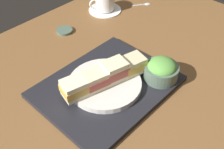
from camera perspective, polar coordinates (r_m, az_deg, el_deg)
The scene contains 11 objects.
ground_plane at distance 86.64cm, azimuth 0.54°, elevation -2.38°, with size 140.00×100.00×3.00cm, color brown.
serving_tray at distance 82.96cm, azimuth -0.85°, elevation -2.65°, with size 39.27×31.04×1.64cm, color black.
sandwich_plate at distance 81.52cm, azimuth -1.38°, elevation -2.02°, with size 21.70×21.70×1.69cm, color silver.
sandwich_nearmost at distance 76.15cm, azimuth -7.67°, elevation -2.81°, with size 8.32×7.24×5.19cm.
sandwich_inner_near at distance 78.01cm, azimuth -3.45°, elevation -1.06°, with size 8.11×7.36×5.25cm.
sandwich_inner_far at distance 80.11cm, azimuth 0.55°, elevation 0.80°, with size 8.32×7.23×6.02cm.
sandwich_farmost at distance 83.23cm, azimuth 4.29°, elevation 2.07°, with size 8.21×7.20×4.98cm.
salad_bowl at distance 84.01cm, azimuth 10.14°, elevation 0.98°, with size 10.35×10.35×6.86cm.
coffee_cup at distance 120.29cm, azimuth -1.53°, elevation 14.34°, with size 13.90×13.90×6.92cm.
small_sauce_dish at distance 108.93cm, azimuth -9.77°, elevation 8.89°, with size 6.28×6.28×1.00cm, color #4C6051.
teaspoon at distance 127.06cm, azimuth 6.83°, elevation 14.29°, with size 8.06×5.67×0.80cm.
Camera 1 is at (-45.48, -41.58, 59.41)cm, focal length 44.41 mm.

